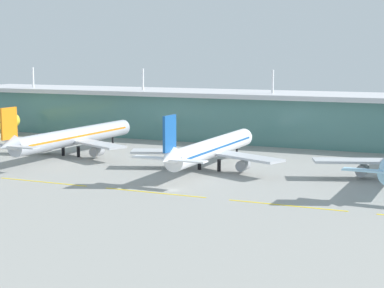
# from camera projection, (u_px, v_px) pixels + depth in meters

# --- Properties ---
(ground_plane) EXTENTS (600.00, 600.00, 0.00)m
(ground_plane) POSITION_uv_depth(u_px,v_px,m) (173.00, 190.00, 160.26)
(ground_plane) COLOR gray
(terminal_building) EXTENTS (288.00, 34.00, 28.53)m
(terminal_building) POSITION_uv_depth(u_px,v_px,m) (276.00, 117.00, 246.76)
(terminal_building) COLOR slate
(terminal_building) RESTS_ON ground
(airliner_near_middle) EXTENTS (48.72, 70.97, 18.90)m
(airliner_near_middle) POSITION_uv_depth(u_px,v_px,m) (73.00, 137.00, 213.60)
(airliner_near_middle) COLOR #ADB2BC
(airliner_near_middle) RESTS_ON ground
(airliner_center) EXTENTS (48.78, 64.43, 18.90)m
(airliner_center) POSITION_uv_depth(u_px,v_px,m) (211.00, 149.00, 187.53)
(airliner_center) COLOR white
(airliner_center) RESTS_ON ground
(taxiway_stripe_mid_west) EXTENTS (28.00, 0.70, 0.04)m
(taxiway_stripe_mid_west) POSITION_uv_depth(u_px,v_px,m) (43.00, 182.00, 170.33)
(taxiway_stripe_mid_west) COLOR yellow
(taxiway_stripe_mid_west) RESTS_ON ground
(taxiway_stripe_centre) EXTENTS (28.00, 0.70, 0.04)m
(taxiway_stripe_centre) POSITION_uv_depth(u_px,v_px,m) (154.00, 193.00, 157.10)
(taxiway_stripe_centre) COLOR yellow
(taxiway_stripe_centre) RESTS_ON ground
(taxiway_stripe_mid_east) EXTENTS (28.00, 0.70, 0.04)m
(taxiway_stripe_mid_east) POSITION_uv_depth(u_px,v_px,m) (287.00, 205.00, 143.87)
(taxiway_stripe_mid_east) COLOR yellow
(taxiway_stripe_mid_east) RESTS_ON ground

